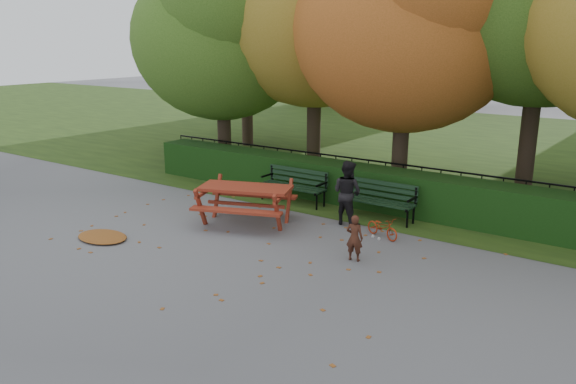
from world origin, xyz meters
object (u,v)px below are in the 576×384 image
Objects in this scene: bench_right at (379,197)px; picnic_table at (246,195)px; bench_left at (295,183)px; adult at (347,193)px; child at (354,238)px; tree_c at (416,10)px; bicycle at (382,227)px; tree_a at (224,26)px.

bench_right is 3.15m from picnic_table.
adult is (1.98, -0.80, 0.23)m from bench_left.
adult is at bearing 13.50° from picnic_table.
adult is (1.93, 1.30, 0.06)m from picnic_table.
picnic_table is 2.75× the size of child.
bicycle is (0.93, -3.44, -4.59)m from tree_c.
tree_a is 8.18× the size of child.
child reaches higher than bench_right.
bench_right is 1.38m from bicycle.
child is (0.78, -2.67, -0.06)m from bench_right.
picnic_table is at bearing -45.20° from tree_a.
bench_left is 0.72× the size of picnic_table.
adult reaches higher than picnic_table.
adult is (-1.20, 1.87, 0.29)m from child.
tree_a is 2.97× the size of picnic_table.
bench_right is at bearing -83.30° from tree_c.
picnic_table reaches higher than bench_left.
child reaches higher than bench_left.
tree_c is (6.02, 0.38, 0.30)m from tree_a.
picnic_table is at bearing -138.16° from bench_right.
adult is at bearing -117.46° from bench_right.
bicycle is (0.67, -1.18, -0.29)m from bench_right.
child is 1.04× the size of bicycle.
bench_right is at bearing 49.71° from bicycle.
picnic_table is (0.06, -2.10, 0.17)m from bench_left.
bench_left is (3.89, -1.88, -4.00)m from tree_a.
tree_a is 0.94× the size of tree_c.
picnic_table is 1.69× the size of adult.
bench_right is (0.27, -2.26, -4.30)m from tree_c.
tree_a is at bearing 163.39° from bench_right.
tree_a is at bearing -176.35° from tree_c.
child is at bearing -78.03° from tree_c.
adult is at bearing -92.82° from tree_c.
adult is 1.26m from bicycle.
tree_a reaches higher than bicycle.
tree_c is at bearing 46.64° from bench_left.
bench_left is 2.15m from adult.
tree_c is 4.44× the size of bench_right.
tree_c is at bearing -88.76° from child.
child is at bearing -30.78° from picnic_table.
bench_left is at bearing 180.00° from bench_right.
bench_left is 4.15m from child.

